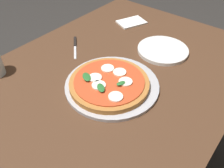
# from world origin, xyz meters

# --- Properties ---
(dining_table) EXTENTS (1.20, 0.83, 0.73)m
(dining_table) POSITION_xyz_m (0.00, 0.00, 0.61)
(dining_table) COLOR #4C301E
(dining_table) RESTS_ON ground_plane
(serving_tray) EXTENTS (0.32, 0.32, 0.01)m
(serving_tray) POSITION_xyz_m (0.04, 0.05, 0.73)
(serving_tray) COLOR #B2B2B7
(serving_tray) RESTS_ON dining_table
(pizza) EXTENTS (0.27, 0.27, 0.03)m
(pizza) POSITION_xyz_m (0.05, 0.04, 0.75)
(pizza) COLOR #B27033
(pizza) RESTS_ON serving_tray
(plate_white) EXTENTS (0.21, 0.21, 0.01)m
(plate_white) POSITION_xyz_m (-0.26, 0.07, 0.73)
(plate_white) COLOR white
(plate_white) RESTS_ON dining_table
(napkin) EXTENTS (0.15, 0.13, 0.01)m
(napkin) POSITION_xyz_m (-0.38, -0.17, 0.73)
(napkin) COLOR white
(napkin) RESTS_ON dining_table
(knife) EXTENTS (0.12, 0.13, 0.01)m
(knife) POSITION_xyz_m (-0.06, -0.24, 0.73)
(knife) COLOR black
(knife) RESTS_ON dining_table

